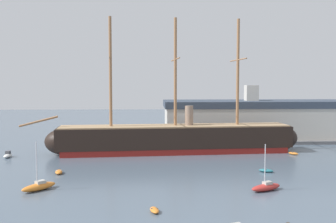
{
  "coord_description": "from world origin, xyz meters",
  "views": [
    {
      "loc": [
        0.3,
        -30.1,
        15.36
      ],
      "look_at": [
        3.43,
        39.09,
        10.34
      ],
      "focal_mm": 42.94,
      "sensor_mm": 36.0,
      "label": 1
    }
  ],
  "objects_px": {
    "dinghy_alongside_bow": "(59,172)",
    "motorboat_distant_centre": "(150,145)",
    "dinghy_far_right": "(293,153)",
    "sailboat_mid_left": "(39,186)",
    "tall_ship": "(175,138)",
    "motorboat_far_left": "(8,155)",
    "dockside_warehouse_right": "(256,120)",
    "dinghy_near_centre": "(154,210)",
    "dinghy_alongside_stern": "(266,171)",
    "sailboat_mid_right": "(266,187)"
  },
  "relations": [
    {
      "from": "motorboat_far_left",
      "to": "tall_ship",
      "type": "bearing_deg",
      "value": 6.71
    },
    {
      "from": "tall_ship",
      "to": "dinghy_far_right",
      "type": "relative_size",
      "value": 25.31
    },
    {
      "from": "dinghy_alongside_bow",
      "to": "dinghy_alongside_stern",
      "type": "xyz_separation_m",
      "value": [
        35.24,
        -0.44,
        -0.02
      ]
    },
    {
      "from": "motorboat_far_left",
      "to": "sailboat_mid_left",
      "type": "bearing_deg",
      "value": -62.62
    },
    {
      "from": "dinghy_alongside_stern",
      "to": "motorboat_far_left",
      "type": "distance_m",
      "value": 51.52
    },
    {
      "from": "sailboat_mid_right",
      "to": "motorboat_far_left",
      "type": "distance_m",
      "value": 53.22
    },
    {
      "from": "sailboat_mid_left",
      "to": "dinghy_alongside_stern",
      "type": "height_order",
      "value": "sailboat_mid_left"
    },
    {
      "from": "motorboat_far_left",
      "to": "dinghy_far_right",
      "type": "height_order",
      "value": "motorboat_far_left"
    },
    {
      "from": "dinghy_near_centre",
      "to": "dockside_warehouse_right",
      "type": "distance_m",
      "value": 65.3
    },
    {
      "from": "dinghy_near_centre",
      "to": "dinghy_alongside_stern",
      "type": "height_order",
      "value": "dinghy_alongside_stern"
    },
    {
      "from": "tall_ship",
      "to": "sailboat_mid_left",
      "type": "xyz_separation_m",
      "value": [
        -21.38,
        -29.77,
        -2.59
      ]
    },
    {
      "from": "tall_ship",
      "to": "dinghy_alongside_bow",
      "type": "relative_size",
      "value": 21.56
    },
    {
      "from": "tall_ship",
      "to": "dinghy_alongside_bow",
      "type": "height_order",
      "value": "tall_ship"
    },
    {
      "from": "tall_ship",
      "to": "dinghy_near_centre",
      "type": "height_order",
      "value": "tall_ship"
    },
    {
      "from": "tall_ship",
      "to": "sailboat_mid_left",
      "type": "height_order",
      "value": "tall_ship"
    },
    {
      "from": "dinghy_alongside_stern",
      "to": "motorboat_far_left",
      "type": "relative_size",
      "value": 0.84
    },
    {
      "from": "dinghy_near_centre",
      "to": "sailboat_mid_left",
      "type": "bearing_deg",
      "value": 147.37
    },
    {
      "from": "dinghy_alongside_bow",
      "to": "dockside_warehouse_right",
      "type": "height_order",
      "value": "dockside_warehouse_right"
    },
    {
      "from": "dinghy_far_right",
      "to": "motorboat_far_left",
      "type": "bearing_deg",
      "value": -179.46
    },
    {
      "from": "dinghy_near_centre",
      "to": "dockside_warehouse_right",
      "type": "xyz_separation_m",
      "value": [
        27.85,
        58.85,
        4.96
      ]
    },
    {
      "from": "sailboat_mid_right",
      "to": "dinghy_alongside_stern",
      "type": "xyz_separation_m",
      "value": [
        3.41,
        11.6,
        -0.27
      ]
    },
    {
      "from": "sailboat_mid_right",
      "to": "dockside_warehouse_right",
      "type": "distance_m",
      "value": 51.68
    },
    {
      "from": "dinghy_alongside_stern",
      "to": "tall_ship",
      "type": "bearing_deg",
      "value": 125.82
    },
    {
      "from": "dinghy_near_centre",
      "to": "motorboat_distant_centre",
      "type": "bearing_deg",
      "value": 90.75
    },
    {
      "from": "dinghy_far_right",
      "to": "sailboat_mid_left",
      "type": "bearing_deg",
      "value": -150.5
    },
    {
      "from": "motorboat_far_left",
      "to": "dockside_warehouse_right",
      "type": "xyz_separation_m",
      "value": [
        57.53,
        22.68,
        4.76
      ]
    },
    {
      "from": "tall_ship",
      "to": "dinghy_far_right",
      "type": "distance_m",
      "value": 25.42
    },
    {
      "from": "tall_ship",
      "to": "dinghy_near_centre",
      "type": "relative_size",
      "value": 25.27
    },
    {
      "from": "dinghy_alongside_bow",
      "to": "dinghy_far_right",
      "type": "height_order",
      "value": "dinghy_alongside_bow"
    },
    {
      "from": "tall_ship",
      "to": "dinghy_far_right",
      "type": "xyz_separation_m",
      "value": [
        25.01,
        -3.52,
        -2.91
      ]
    },
    {
      "from": "dinghy_alongside_bow",
      "to": "motorboat_distant_centre",
      "type": "relative_size",
      "value": 0.61
    },
    {
      "from": "tall_ship",
      "to": "motorboat_far_left",
      "type": "distance_m",
      "value": 35.03
    },
    {
      "from": "sailboat_mid_right",
      "to": "motorboat_distant_centre",
      "type": "distance_m",
      "value": 41.85
    },
    {
      "from": "motorboat_distant_centre",
      "to": "sailboat_mid_left",
      "type": "bearing_deg",
      "value": -113.22
    },
    {
      "from": "dockside_warehouse_right",
      "to": "sailboat_mid_left",
      "type": "bearing_deg",
      "value": -132.43
    },
    {
      "from": "sailboat_mid_right",
      "to": "dinghy_alongside_stern",
      "type": "relative_size",
      "value": 2.49
    },
    {
      "from": "dinghy_alongside_bow",
      "to": "motorboat_distant_centre",
      "type": "xyz_separation_m",
      "value": [
        15.26,
        26.39,
        0.32
      ]
    },
    {
      "from": "sailboat_mid_left",
      "to": "sailboat_mid_right",
      "type": "xyz_separation_m",
      "value": [
        32.33,
        -1.71,
        -0.03
      ]
    },
    {
      "from": "dinghy_alongside_bow",
      "to": "motorboat_far_left",
      "type": "bearing_deg",
      "value": 131.94
    },
    {
      "from": "tall_ship",
      "to": "sailboat_mid_left",
      "type": "relative_size",
      "value": 8.67
    },
    {
      "from": "motorboat_distant_centre",
      "to": "sailboat_mid_right",
      "type": "bearing_deg",
      "value": -66.67
    },
    {
      "from": "dinghy_near_centre",
      "to": "sailboat_mid_left",
      "type": "relative_size",
      "value": 0.34
    },
    {
      "from": "sailboat_mid_left",
      "to": "motorboat_distant_centre",
      "type": "bearing_deg",
      "value": 66.78
    },
    {
      "from": "dinghy_alongside_bow",
      "to": "motorboat_distant_centre",
      "type": "bearing_deg",
      "value": 59.97
    },
    {
      "from": "tall_ship",
      "to": "sailboat_mid_right",
      "type": "height_order",
      "value": "tall_ship"
    },
    {
      "from": "sailboat_mid_right",
      "to": "dinghy_far_right",
      "type": "height_order",
      "value": "sailboat_mid_right"
    },
    {
      "from": "sailboat_mid_left",
      "to": "dinghy_alongside_bow",
      "type": "relative_size",
      "value": 2.49
    },
    {
      "from": "sailboat_mid_left",
      "to": "dinghy_alongside_stern",
      "type": "relative_size",
      "value": 2.61
    },
    {
      "from": "sailboat_mid_left",
      "to": "dockside_warehouse_right",
      "type": "relative_size",
      "value": 0.13
    },
    {
      "from": "motorboat_far_left",
      "to": "motorboat_distant_centre",
      "type": "distance_m",
      "value": 31.08
    }
  ]
}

